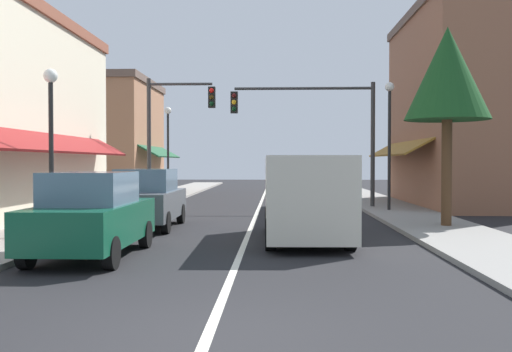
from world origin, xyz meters
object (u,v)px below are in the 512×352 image
Objects in this scene: traffic_signal_mast_arm at (320,121)px; street_lamp_right_mid at (389,126)px; parked_car_nearest_left at (92,215)px; van_in_lane at (305,195)px; tree_right_near at (447,75)px; traffic_signal_left_corner at (171,122)px; street_lamp_left_far at (168,137)px; street_lamp_left_near at (51,123)px; parked_car_second_left at (147,199)px.

traffic_signal_mast_arm is 3.12m from street_lamp_right_mid.
van_in_lane is (4.52, 2.68, 0.27)m from parked_car_nearest_left.
traffic_signal_mast_arm is at bearing 82.20° from van_in_lane.
parked_car_nearest_left is at bearing -148.98° from tree_right_near.
traffic_signal_left_corner is (-0.79, 13.10, 2.81)m from parked_car_nearest_left.
traffic_signal_mast_arm is 1.24× the size of street_lamp_left_far.
van_in_lane is at bearing -114.28° from street_lamp_right_mid.
tree_right_near is at bearing 13.26° from street_lamp_left_near.
van_in_lane is (4.57, -2.58, 0.27)m from parked_car_second_left.
street_lamp_left_far is 17.15m from tree_right_near.
traffic_signal_mast_arm reaches higher than van_in_lane.
traffic_signal_left_corner is at bearing 83.68° from street_lamp_left_near.
van_in_lane is at bearing -148.60° from tree_right_near.
street_lamp_left_far is 0.83× the size of tree_right_near.
traffic_signal_mast_arm is 1.02× the size of tree_right_near.
parked_car_nearest_left is at bearing -90.31° from parked_car_second_left.
tree_right_near reaches higher than parked_car_second_left.
street_lamp_left_far is at bearing 142.36° from street_lamp_right_mid.
van_in_lane reaches higher than parked_car_second_left.
tree_right_near reaches higher than street_lamp_left_far.
parked_car_nearest_left is 13.74m from street_lamp_right_mid.
parked_car_nearest_left is 10.86m from tree_right_near.
parked_car_second_left is at bearing -84.58° from traffic_signal_left_corner.
traffic_signal_mast_arm is at bearing 144.85° from street_lamp_right_mid.
street_lamp_right_mid is at bearing -35.15° from traffic_signal_mast_arm.
parked_car_nearest_left is at bearing -127.20° from street_lamp_right_mid.
street_lamp_left_far reaches higher than parked_car_nearest_left.
parked_car_second_left is at bearing -179.91° from tree_right_near.
street_lamp_right_mid is at bearing -14.60° from traffic_signal_left_corner.
parked_car_second_left is 0.79× the size of van_in_lane.
traffic_signal_left_corner is (-0.74, 7.84, 2.81)m from parked_car_second_left.
parked_car_second_left is at bearing 53.03° from street_lamp_left_near.
parked_car_nearest_left is 3.96m from street_lamp_left_near.
traffic_signal_mast_arm is at bearing 65.94° from parked_car_nearest_left.
traffic_signal_mast_arm reaches higher than street_lamp_right_mid.
traffic_signal_left_corner is (-5.31, 10.42, 2.54)m from van_in_lane.
parked_car_second_left is 3.77m from street_lamp_left_near.
traffic_signal_mast_arm is (5.63, 12.55, 2.84)m from parked_car_nearest_left.
traffic_signal_left_corner reaches higher than parked_car_nearest_left.
parked_car_nearest_left is 0.68× the size of traffic_signal_mast_arm.
street_lamp_left_near is at bearing -141.59° from street_lamp_right_mid.
parked_car_second_left is 0.85× the size of street_lamp_left_far.
street_lamp_left_near is 15.84m from street_lamp_left_far.
van_in_lane is 1.03× the size of street_lamp_right_mid.
street_lamp_left_far is (-1.97, 18.58, 2.40)m from parked_car_nearest_left.
street_lamp_left_near is 11.11m from tree_right_near.
street_lamp_left_near is at bearing -127.68° from traffic_signal_mast_arm.
van_in_lane is 6.71m from street_lamp_left_near.
street_lamp_left_near is at bearing 177.99° from van_in_lane.
traffic_signal_left_corner reaches higher than street_lamp_right_mid.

